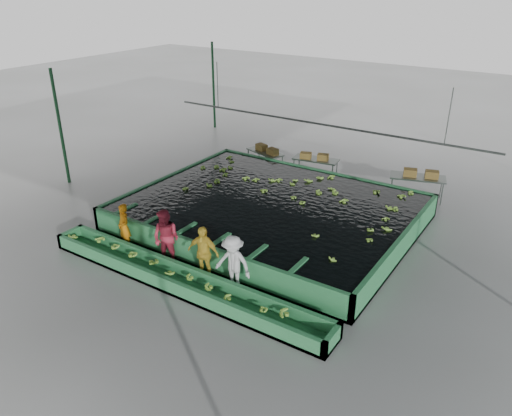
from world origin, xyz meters
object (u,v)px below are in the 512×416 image
Objects in this scene: sorting_trough at (180,280)px; packing_table_right at (416,188)px; packing_table_mid at (315,168)px; box_stack_mid at (314,159)px; worker_c at (203,253)px; worker_d at (233,263)px; worker_b at (166,238)px; box_stack_left at (267,152)px; worker_a at (124,227)px; packing_table_left at (265,160)px; box_stack_right at (420,177)px; flotation_tank at (271,212)px.

sorting_trough is 4.57× the size of packing_table_right.
box_stack_mid is at bearing -109.95° from packing_table_mid.
worker_c and worker_d have the same top height.
sorting_trough is 1.60m from worker_b.
packing_table_right is 7.00m from box_stack_left.
packing_table_left is at bearing 110.62° from worker_a.
worker_d reaches higher than packing_table_right.
packing_table_mid is at bearing -178.33° from packing_table_right.
box_stack_mid is (2.49, 0.19, 0.48)m from packing_table_left.
box_stack_left is at bearing -176.26° from packing_table_right.
box_stack_mid is at bearing 4.35° from packing_table_left.
worker_b is 1.07× the size of worker_d.
sorting_trough is at bearing -110.96° from box_stack_right.
worker_c is 10.12m from packing_table_right.
box_stack_right is (7.20, 0.44, 0.56)m from packing_table_left.
sorting_trough is at bearing -154.70° from worker_d.
worker_a is at bearing -126.28° from packing_table_right.
sorting_trough is 1.05m from worker_c.
worker_a is at bearing -126.60° from box_stack_right.
worker_a is at bearing -104.23° from box_stack_mid.
worker_c is at bearing -68.71° from packing_table_left.
box_stack_mid reaches higher than packing_table_mid.
packing_table_mid is at bearing -178.09° from box_stack_right.
box_stack_mid is (-0.03, -0.09, 0.46)m from packing_table_mid.
box_stack_left is 1.05× the size of box_stack_mid.
box_stack_left is (-4.50, 9.01, 0.00)m from worker_d.
box_stack_left is at bearing 109.83° from worker_a.
packing_table_right is 4.63m from box_stack_mid.
packing_table_left is at bearing -173.59° from packing_table_mid.
packing_table_left is (-3.53, 9.05, -0.44)m from worker_c.
packing_table_mid is at bearing 85.57° from worker_c.
flotation_tank is at bearing 73.83° from worker_a.
flotation_tank is 5.72× the size of worker_d.
packing_table_right is at bearing 53.35° from flotation_tank.
worker_c is 1.31× the size of box_stack_left.
worker_d is 1.31× the size of box_stack_left.
worker_a is 0.73× the size of packing_table_right.
worker_d is (4.48, 0.00, 0.07)m from worker_a.
worker_c is 9.29m from box_stack_mid.
box_stack_mid is at bearing -176.96° from box_stack_right.
worker_a is 9.53m from box_stack_mid.
packing_table_left is 7.23m from box_stack_right.
packing_table_right is at bearing 52.88° from worker_b.
sorting_trough is 7.51× the size of box_stack_left.
packing_table_mid is (-1.00, 9.33, -0.42)m from worker_c.
packing_table_left is (-4.63, 9.05, -0.44)m from worker_d.
sorting_trough is at bearing -119.13° from worker_c.
box_stack_right is (7.05, 9.49, 0.19)m from worker_a.
worker_d is 9.83m from box_stack_right.
worker_b is 1.07× the size of worker_c.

